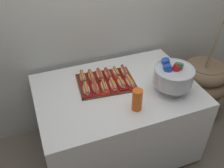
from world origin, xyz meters
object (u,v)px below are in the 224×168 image
floor_vase (201,89)px  hot_dog_5 (130,82)px  hot_dog_7 (91,77)px  hot_dog_0 (86,89)px  cup_stack (137,100)px  hot_dog_9 (108,74)px  hot_dog_11 (124,71)px  hot_dog_4 (121,83)px  serving_tray (106,83)px  hot_dog_3 (113,85)px  hot_dog_6 (83,78)px  hot_dog_1 (95,87)px  buffet_table (117,119)px  hot_dog_10 (116,73)px  hot_dog_8 (100,75)px  punch_bowl (173,76)px  hot_dog_2 (104,86)px

floor_vase → hot_dog_5: (-0.97, -0.18, 0.48)m
hot_dog_7 → hot_dog_0: bearing=-120.1°
hot_dog_7 → cup_stack: bearing=-66.1°
hot_dog_5 → hot_dog_9: hot_dog_5 is taller
hot_dog_7 → hot_dog_11: size_ratio=1.03×
hot_dog_0 → hot_dog_5: bearing=-5.7°
hot_dog_4 → hot_dog_7: 0.28m
hot_dog_11 → hot_dog_5: bearing=-95.7°
hot_dog_0 → hot_dog_9: (0.24, 0.14, -0.00)m
cup_stack → serving_tray: bearing=105.7°
hot_dog_3 → hot_dog_4: bearing=-5.7°
hot_dog_6 → floor_vase: bearing=-1.1°
hot_dog_1 → hot_dog_4: 0.23m
hot_dog_5 → hot_dog_6: 0.41m
buffet_table → hot_dog_7: 0.46m
floor_vase → hot_dog_5: 1.10m
hot_dog_0 → hot_dog_10: bearing=23.1°
hot_dog_1 → hot_dog_11: size_ratio=1.05×
serving_tray → hot_dog_4: hot_dog_4 is taller
hot_dog_8 → hot_dog_0: bearing=-137.9°
hot_dog_4 → cup_stack: cup_stack is taller
hot_dog_4 → hot_dog_1: bearing=174.3°
hot_dog_9 → hot_dog_6: bearing=174.3°
buffet_table → hot_dog_8: size_ratio=7.64×
hot_dog_0 → hot_dog_11: 0.41m
cup_stack → punch_bowl: bearing=15.9°
cup_stack → hot_dog_1: bearing=125.9°
hot_dog_3 → hot_dog_5: bearing=-5.7°
punch_bowl → buffet_table: bearing=157.0°
hot_dog_11 → cup_stack: bearing=-100.9°
floor_vase → hot_dog_1: floor_vase is taller
hot_dog_2 → floor_vase: bearing=7.3°
floor_vase → hot_dog_11: (-0.95, -0.01, 0.48)m
buffet_table → cup_stack: cup_stack is taller
hot_dog_11 → hot_dog_3: bearing=-137.9°
hot_dog_9 → hot_dog_10: (0.07, -0.01, 0.00)m
hot_dog_5 → hot_dog_6: hot_dog_6 is taller
serving_tray → hot_dog_4: (0.10, -0.09, 0.03)m
floor_vase → hot_dog_4: (-1.05, -0.17, 0.48)m
punch_bowl → hot_dog_9: bearing=139.7°
cup_stack → hot_dog_2: bearing=116.5°
serving_tray → hot_dog_6: 0.21m
hot_dog_8 → punch_bowl: 0.63m
hot_dog_8 → hot_dog_5: bearing=-41.9°
serving_tray → hot_dog_2: (-0.05, -0.08, 0.03)m
serving_tray → hot_dog_0: (-0.19, -0.06, 0.03)m
hot_dog_6 → hot_dog_7: bearing=-5.7°
floor_vase → punch_bowl: 0.97m
hot_dog_0 → hot_dog_3: 0.23m
hot_dog_3 → buffet_table: bearing=-36.5°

